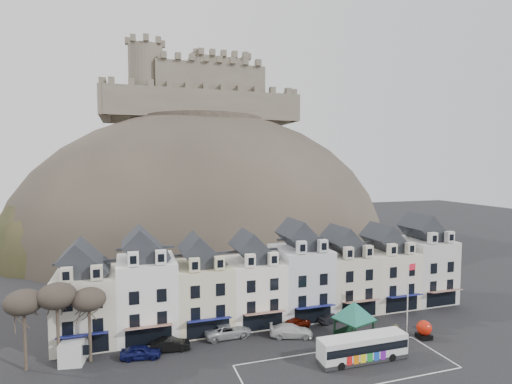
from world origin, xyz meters
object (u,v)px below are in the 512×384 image
Objects in this scene: bus_shelter at (354,311)px; car_black at (170,345)px; car_charcoal at (331,317)px; car_navy at (141,352)px; car_white at (291,331)px; flagpole at (408,293)px; car_silver at (228,331)px; white_van at (77,346)px; car_maroon at (296,323)px; red_buoy at (424,329)px; bus at (363,347)px.

bus_shelter is 1.67× the size of car_black.
bus_shelter is 6.81m from car_charcoal.
car_white reaches higher than car_navy.
flagpole reaches higher than car_charcoal.
car_white is at bearing 165.93° from flagpole.
white_van is at bearing 87.25° from car_silver.
white_van is 25.28m from car_maroon.
flagpole is 1.59× the size of white_van.
red_buoy is at bearing -90.38° from car_navy.
white_van reaches higher than car_black.
bus_shelter reaches higher than car_silver.
car_black is (-20.47, 4.34, -3.02)m from bus_shelter.
car_navy is 1.00× the size of car_maroon.
car_white is at bearing 133.58° from bus_shelter.
car_maroon is at bearing -75.17° from car_navy.
car_silver is at bearing 8.02° from white_van.
red_buoy is 11.25m from car_charcoal.
car_maroon is 5.23m from car_charcoal.
flagpole is 2.11× the size of car_maroon.
flagpole reaches higher than car_maroon.
flagpole reaches higher than car_silver.
flagpole is 28.67m from car_black.
car_silver is at bearing 139.56° from bus_shelter.
car_white reaches higher than car_black.
white_van is at bearing 151.50° from bus_shelter.
car_maroon is (15.60, 1.16, 0.00)m from car_black.
car_white reaches higher than car_maroon.
white_van reaches higher than car_white.
red_buoy is 23.28m from car_silver.
car_navy is at bearing 108.59° from car_white.
red_buoy is 4.42m from flagpole.
white_van is 9.84m from car_black.
white_van is 1.32× the size of car_navy.
bus_shelter is 24.09m from car_navy.
bus_shelter reaches higher than red_buoy.
bus reaches higher than car_white.
bus is 4.51× the size of red_buoy.
car_black is at bearing 150.88° from bus_shelter.
car_maroon is (-3.40, 9.61, -0.80)m from bus.
car_white is 1.23× the size of car_maroon.
car_navy is 1.10× the size of car_charcoal.
bus is 10.22m from car_maroon.
flagpole is at bearing -107.29° from car_silver.
white_van is (-28.68, 10.16, -0.31)m from bus.
car_navy is (-31.17, 3.48, -4.33)m from flagpole.
flagpole reaches higher than car_black.
white_van reaches higher than car_navy.
car_charcoal is (1.80, 10.16, -0.89)m from bus.
bus reaches higher than white_van.
bus is 1.88× the size of car_white.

